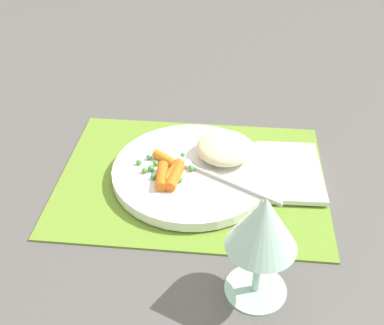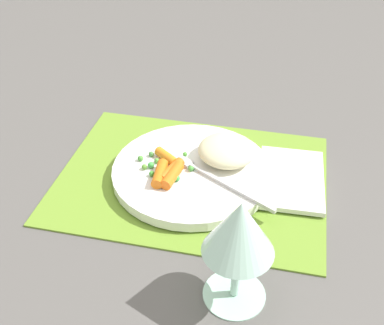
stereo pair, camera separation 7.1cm
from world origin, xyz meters
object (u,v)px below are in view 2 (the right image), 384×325
Objects in this scene: carrot_portion at (167,170)px; wine_glass at (239,232)px; rice_mound at (227,150)px; napkin at (291,179)px; plate at (192,172)px; fork at (208,175)px.

wine_glass is (-0.13, 0.18, 0.08)m from carrot_portion.
napkin is at bearing 172.83° from rice_mound.
rice_mound is (-0.05, -0.03, 0.02)m from plate.
napkin is (-0.18, -0.04, -0.02)m from carrot_portion.
plate is at bearing -143.83° from carrot_portion.
fork is (-0.06, -0.01, -0.01)m from carrot_portion.
wine_glass reaches higher than plate.
carrot_portion is 0.61× the size of napkin.
plate is at bearing 7.81° from napkin.
rice_mound is 0.61× the size of wine_glass.
rice_mound is at bearing -145.01° from plate.
carrot_portion is 0.19m from napkin.
plate is 2.73× the size of carrot_portion.
plate is 2.75× the size of rice_mound.
rice_mound reaches higher than fork.
plate is 0.25m from wine_glass.
wine_glass is at bearing 115.43° from plate.
wine_glass is (-0.05, 0.24, 0.07)m from rice_mound.
rice_mound is at bearing -7.17° from napkin.
napkin is (-0.05, -0.23, -0.10)m from wine_glass.
plate reaches higher than napkin.
plate is at bearing -64.57° from wine_glass.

